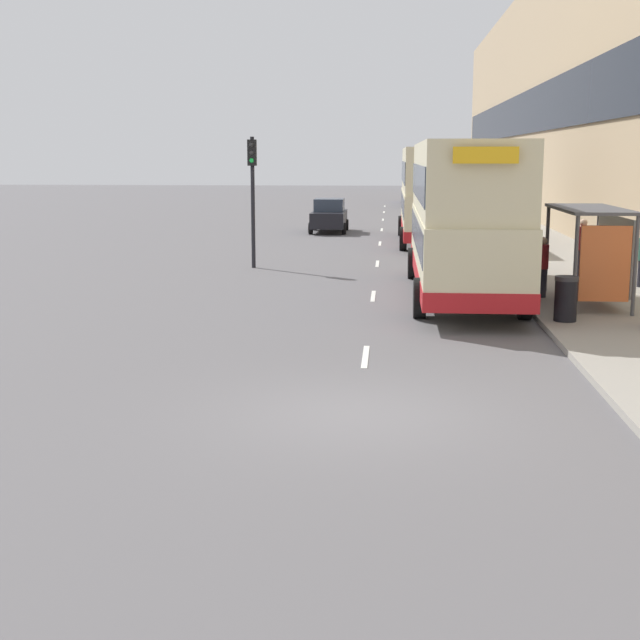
{
  "coord_description": "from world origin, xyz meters",
  "views": [
    {
      "loc": [
        0.45,
        -13.27,
        3.92
      ],
      "look_at": [
        -1.9,
        16.64,
        -1.6
      ],
      "focal_mm": 50.0,
      "sensor_mm": 36.0,
      "label": 1
    }
  ],
  "objects": [
    {
      "name": "double_decker_bus_ahead",
      "position": [
        2.28,
        27.94,
        2.29
      ],
      "size": [
        2.85,
        11.11,
        4.3
      ],
      "color": "beige",
      "rests_on": "ground_plane"
    },
    {
      "name": "pedestrian_4",
      "position": [
        7.21,
        14.56,
        1.01
      ],
      "size": [
        0.34,
        0.34,
        1.71
      ],
      "color": "#23232D",
      "rests_on": "ground_plane"
    },
    {
      "name": "pedestrian_at_shelter",
      "position": [
        4.59,
        11.14,
        0.98
      ],
      "size": [
        0.33,
        0.33,
        1.64
      ],
      "color": "#23232D",
      "rests_on": "ground_plane"
    },
    {
      "name": "car_1",
      "position": [
        2.58,
        57.63,
        0.86
      ],
      "size": [
        2.04,
        3.84,
        1.74
      ],
      "color": "black",
      "rests_on": "ground_plane"
    },
    {
      "name": "bus_shelter",
      "position": [
        5.77,
        10.01,
        1.88
      ],
      "size": [
        1.6,
        4.2,
        2.48
      ],
      "color": "#4C4C51",
      "rests_on": "ground_plane"
    },
    {
      "name": "lane_mark_1",
      "position": [
        0.0,
        11.81,
        0.01
      ],
      "size": [
        0.12,
        2.0,
        0.01
      ],
      "color": "silver",
      "rests_on": "ground_plane"
    },
    {
      "name": "lane_mark_0",
      "position": [
        0.0,
        4.0,
        0.01
      ],
      "size": [
        0.12,
        2.0,
        0.01
      ],
      "color": "silver",
      "rests_on": "ground_plane"
    },
    {
      "name": "double_decker_bus_near",
      "position": [
        2.48,
        11.93,
        2.29
      ],
      "size": [
        2.85,
        11.28,
        4.3
      ],
      "color": "beige",
      "rests_on": "ground_plane"
    },
    {
      "name": "traffic_light_far_kerb",
      "position": [
        -4.4,
        18.1,
        3.11
      ],
      "size": [
        0.3,
        0.32,
        4.6
      ],
      "color": "black",
      "rests_on": "ground_plane"
    },
    {
      "name": "terrace_facade",
      "position": [
        10.49,
        38.5,
        7.4
      ],
      "size": [
        3.1,
        93.0,
        14.82
      ],
      "color": "tan",
      "rests_on": "ground_plane"
    },
    {
      "name": "car_0",
      "position": [
        2.39,
        64.83,
        0.86
      ],
      "size": [
        1.96,
        4.34,
        1.74
      ],
      "color": "navy",
      "rests_on": "ground_plane"
    },
    {
      "name": "lane_mark_5",
      "position": [
        0.0,
        43.07,
        0.01
      ],
      "size": [
        0.12,
        2.0,
        0.01
      ],
      "color": "silver",
      "rests_on": "ground_plane"
    },
    {
      "name": "litter_bin",
      "position": [
        4.55,
        7.54,
        0.67
      ],
      "size": [
        0.55,
        0.55,
        1.05
      ],
      "color": "black",
      "rests_on": "ground_plane"
    },
    {
      "name": "lane_mark_4",
      "position": [
        0.0,
        35.26,
        0.01
      ],
      "size": [
        0.12,
        2.0,
        0.01
      ],
      "color": "silver",
      "rests_on": "ground_plane"
    },
    {
      "name": "pavement",
      "position": [
        6.5,
        38.5,
        0.07
      ],
      "size": [
        5.0,
        93.0,
        0.14
      ],
      "color": "gray",
      "rests_on": "ground_plane"
    },
    {
      "name": "ground_plane",
      "position": [
        0.0,
        0.0,
        0.0
      ],
      "size": [
        220.0,
        220.0,
        0.0
      ],
      "primitive_type": "plane",
      "color": "#5B595B"
    },
    {
      "name": "pedestrian_3",
      "position": [
        6.52,
        15.33,
        1.08
      ],
      "size": [
        0.37,
        0.37,
        1.85
      ],
      "color": "#23232D",
      "rests_on": "ground_plane"
    },
    {
      "name": "lane_mark_2",
      "position": [
        0.0,
        19.63,
        0.01
      ],
      "size": [
        0.12,
        2.0,
        0.01
      ],
      "color": "silver",
      "rests_on": "ground_plane"
    },
    {
      "name": "car_2",
      "position": [
        -2.75,
        33.53,
        0.86
      ],
      "size": [
        1.91,
        4.14,
        1.75
      ],
      "rotation": [
        0.0,
        0.0,
        3.14
      ],
      "color": "black",
      "rests_on": "ground_plane"
    },
    {
      "name": "lane_mark_3",
      "position": [
        0.0,
        27.44,
        0.01
      ],
      "size": [
        0.12,
        2.0,
        0.01
      ],
      "color": "silver",
      "rests_on": "ground_plane"
    },
    {
      "name": "lane_mark_6",
      "position": [
        0.0,
        50.89,
        0.01
      ],
      "size": [
        0.12,
        2.0,
        0.01
      ],
      "color": "silver",
      "rests_on": "ground_plane"
    },
    {
      "name": "lane_mark_7",
      "position": [
        0.0,
        58.7,
        0.01
      ],
      "size": [
        0.12,
        2.0,
        0.01
      ],
      "color": "silver",
      "rests_on": "ground_plane"
    }
  ]
}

